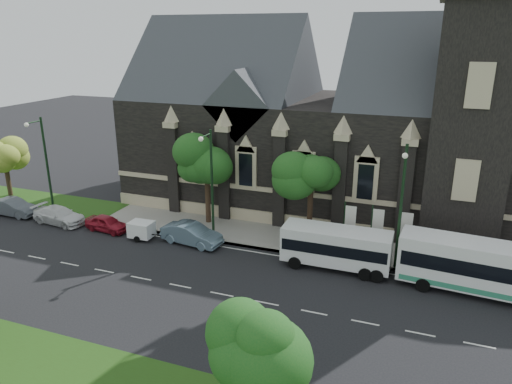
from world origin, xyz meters
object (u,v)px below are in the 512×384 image
at_px(tour_coach, 498,270).
at_px(box_trailer, 141,229).
at_px(tree_walk_right, 315,168).
at_px(tree_park_east, 266,336).
at_px(tree_walk_far, 6,152).
at_px(banner_flag_center, 375,226).
at_px(car_far_red, 107,223).
at_px(tree_walk_left, 210,159).
at_px(sedan, 192,234).
at_px(car_far_white, 59,215).
at_px(car_far_grey, 13,207).
at_px(street_lamp_near, 401,202).
at_px(street_lamp_far, 45,162).
at_px(banner_flag_left, 348,222).
at_px(shuttle_bus, 336,246).
at_px(banner_flag_right, 404,230).
at_px(street_lamp_mid, 211,180).

distance_m(tour_coach, box_trailer, 25.77).
relative_size(tree_walk_right, box_trailer, 2.86).
xyz_separation_m(tree_park_east, tour_coach, (9.99, 15.01, -2.74)).
bearing_deg(tree_walk_far, tree_park_east, -29.84).
xyz_separation_m(banner_flag_center, car_far_red, (-21.54, -2.95, -1.72)).
relative_size(tree_walk_left, sedan, 1.53).
distance_m(car_far_white, car_far_grey, 5.34).
bearing_deg(tree_walk_right, car_far_white, -167.57).
bearing_deg(car_far_grey, tree_walk_far, 46.46).
relative_size(street_lamp_near, car_far_red, 2.32).
xyz_separation_m(tree_walk_far, street_lamp_far, (7.82, -3.08, 0.49)).
xyz_separation_m(sedan, car_far_white, (-12.81, -0.20, -0.10)).
relative_size(tree_walk_far, banner_flag_center, 1.57).
bearing_deg(box_trailer, sedan, 6.66).
relative_size(banner_flag_left, car_far_red, 1.03).
xyz_separation_m(tree_park_east, shuttle_bus, (-0.16, 15.48, -2.95)).
bearing_deg(shuttle_bus, banner_flag_right, 33.47).
height_order(street_lamp_mid, car_far_white, street_lamp_mid).
bearing_deg(tour_coach, banner_flag_left, 166.26).
relative_size(tree_walk_left, banner_flag_center, 1.91).
distance_m(tree_walk_left, banner_flag_center, 14.58).
bearing_deg(shuttle_bus, box_trailer, -178.34).
xyz_separation_m(banner_flag_right, car_far_grey, (-33.81, -2.91, -1.61)).
height_order(banner_flag_right, sedan, banner_flag_right).
relative_size(tree_park_east, banner_flag_center, 1.57).
bearing_deg(tree_walk_far, banner_flag_center, -1.86).
bearing_deg(street_lamp_near, shuttle_bus, -166.70).
bearing_deg(street_lamp_near, banner_flag_right, 81.44).
bearing_deg(box_trailer, car_far_red, 172.38).
relative_size(street_lamp_near, sedan, 1.80).
relative_size(tree_park_east, car_far_red, 1.62).
height_order(tree_walk_right, banner_flag_left, tree_walk_right).
xyz_separation_m(tree_park_east, tree_walk_right, (-2.96, 20.04, 1.20)).
height_order(street_lamp_near, banner_flag_left, street_lamp_near).
relative_size(street_lamp_mid, tour_coach, 0.75).
height_order(tree_park_east, tree_walk_left, tree_walk_left).
bearing_deg(banner_flag_right, street_lamp_mid, -172.40).
distance_m(banner_flag_center, tour_coach, 8.56).
relative_size(tree_walk_far, shuttle_bus, 0.84).
relative_size(street_lamp_far, sedan, 1.80).
bearing_deg(street_lamp_mid, tree_park_east, -58.21).
relative_size(banner_flag_center, box_trailer, 1.47).
distance_m(tree_walk_far, car_far_red, 15.65).
xyz_separation_m(shuttle_bus, car_far_red, (-19.27, -0.10, -1.01)).
bearing_deg(car_far_red, tree_walk_left, -52.29).
distance_m(banner_flag_center, car_far_red, 21.80).
height_order(tree_walk_far, car_far_grey, tree_walk_far).
height_order(street_lamp_near, car_far_red, street_lamp_near).
relative_size(banner_flag_right, car_far_white, 0.80).
bearing_deg(tree_walk_left, street_lamp_near, -12.87).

